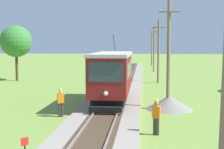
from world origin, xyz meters
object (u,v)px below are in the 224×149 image
Objects in this scene: utility_pole_near_tram at (169,53)px; track_worker at (156,115)px; utility_pole_mid at (158,51)px; tree_right_near at (16,41)px; red_tram at (112,75)px; utility_pole_distant at (152,48)px; second_worker at (61,101)px; gravel_pile at (169,103)px; utility_pole_far at (154,48)px.

track_worker is (-1.03, -6.31, -2.86)m from utility_pole_near_tram.
utility_pole_mid reaches higher than tree_right_near.
red_tram is 1.22× the size of utility_pole_distant.
utility_pole_mid reaches higher than second_worker.
utility_pole_near_tram reaches higher than gravel_pile.
utility_pole_near_tram is at bearing -41.99° from tree_right_near.
gravel_pile is (0.11, -29.74, -3.23)m from utility_pole_far.
gravel_pile is (0.11, -14.55, -3.21)m from utility_pole_mid.
utility_pole_far is (0.00, 15.19, 0.03)m from utility_pole_mid.
red_tram reaches higher than track_worker.
utility_pole_far reaches higher than utility_pole_distant.
utility_pole_mid is at bearing -167.25° from track_worker.
red_tram is at bearing -95.47° from utility_pole_distant.
utility_pole_far is 33.40m from second_worker.
gravel_pile is 6.36m from track_worker.
utility_pole_distant is at bearing 90.00° from utility_pole_far.
red_tram reaches higher than second_worker.
utility_pole_distant reaches higher than red_tram.
utility_pole_far reaches higher than track_worker.
tree_right_near is at bearing 138.01° from utility_pole_near_tram.
red_tram is 4.62m from gravel_pile.
utility_pole_far is 4.04× the size of second_worker.
red_tram is at bearing -97.93° from utility_pole_far.
gravel_pile is at bearing -174.76° from track_worker.
red_tram is at bearing -47.04° from tree_right_near.
utility_pole_near_tram reaches higher than utility_pole_far.
utility_pole_near_tram is at bearing -90.00° from utility_pole_distant.
utility_pole_far reaches higher than gravel_pile.
tree_right_near is (-16.88, 0.71, 1.06)m from utility_pole_mid.
track_worker reaches higher than gravel_pile.
utility_pole_far is 1.09× the size of tree_right_near.
utility_pole_mid is at bearing 130.20° from second_worker.
second_worker is 21.13m from tree_right_near.
second_worker is at bearing -156.29° from utility_pole_near_tram.
tree_right_near is (-16.88, -14.47, 1.03)m from utility_pole_far.
utility_pole_near_tram is 22.73m from tree_right_near.
utility_pole_near_tram is at bearing -18.34° from red_tram.
utility_pole_far is at bearing -90.00° from utility_pole_distant.
tree_right_near is at bearing -139.39° from utility_pole_far.
second_worker is (-6.70, -45.48, -2.60)m from utility_pole_distant.
utility_pole_mid is 15.19m from utility_pole_far.
tree_right_near is at bearing -128.02° from track_worker.
utility_pole_near_tram is 1.13× the size of tree_right_near.
tree_right_near is at bearing 132.96° from red_tram.
utility_pole_near_tram is 42.53m from utility_pole_distant.
second_worker is (-5.67, 3.36, 0.00)m from track_worker.
utility_pole_far is 12.87m from utility_pole_distant.
tree_right_near is (-12.93, 13.88, 2.54)m from red_tram.
second_worker is (-6.70, -17.42, -2.69)m from utility_pole_mid.
utility_pole_mid is 20.98m from track_worker.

